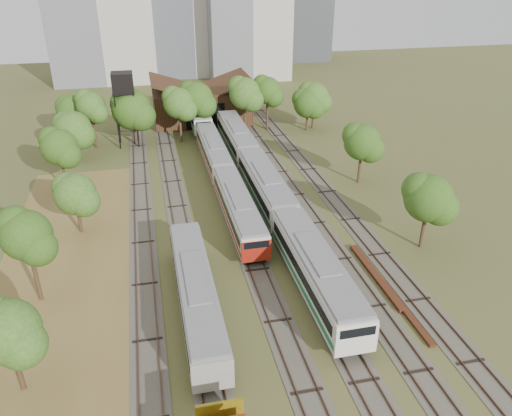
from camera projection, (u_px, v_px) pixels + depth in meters
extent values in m
plane|color=#475123|center=(316.00, 345.00, 36.49)|extent=(240.00, 240.00, 0.00)
cube|color=brown|center=(69.00, 312.00, 39.89)|extent=(14.00, 60.00, 0.04)
cube|color=#4C473D|center=(141.00, 210.00, 55.87)|extent=(2.60, 80.00, 0.06)
cube|color=#472D1E|center=(135.00, 210.00, 55.69)|extent=(0.08, 80.00, 0.14)
cube|color=#472D1E|center=(148.00, 209.00, 55.98)|extent=(0.08, 80.00, 0.14)
cube|color=#4C473D|center=(177.00, 207.00, 56.66)|extent=(2.60, 80.00, 0.06)
cube|color=#472D1E|center=(171.00, 206.00, 56.48)|extent=(0.08, 80.00, 0.14)
cube|color=#472D1E|center=(184.00, 205.00, 56.77)|extent=(0.08, 80.00, 0.14)
cube|color=#4C473D|center=(229.00, 201.00, 57.85)|extent=(2.60, 80.00, 0.06)
cube|color=#472D1E|center=(223.00, 201.00, 57.67)|extent=(0.08, 80.00, 0.14)
cube|color=#472D1E|center=(235.00, 200.00, 57.95)|extent=(0.08, 80.00, 0.14)
cube|color=#4C473D|center=(263.00, 198.00, 58.64)|extent=(2.60, 80.00, 0.06)
cube|color=#472D1E|center=(257.00, 198.00, 58.46)|extent=(0.08, 80.00, 0.14)
cube|color=#472D1E|center=(269.00, 197.00, 58.74)|extent=(0.08, 80.00, 0.14)
cube|color=#4C473D|center=(295.00, 195.00, 59.43)|extent=(2.60, 80.00, 0.06)
cube|color=#472D1E|center=(290.00, 195.00, 59.25)|extent=(0.08, 80.00, 0.14)
cube|color=#472D1E|center=(301.00, 194.00, 59.53)|extent=(0.08, 80.00, 0.14)
cube|color=#4C473D|center=(327.00, 192.00, 60.22)|extent=(2.60, 80.00, 0.06)
cube|color=#472D1E|center=(321.00, 192.00, 60.04)|extent=(0.08, 80.00, 0.14)
cube|color=#472D1E|center=(333.00, 191.00, 60.32)|extent=(0.08, 80.00, 0.14)
cube|color=black|center=(239.00, 221.00, 52.73)|extent=(2.06, 15.64, 0.75)
cube|color=silver|center=(238.00, 208.00, 52.04)|extent=(2.71, 17.00, 2.34)
cube|color=black|center=(238.00, 206.00, 51.91)|extent=(2.77, 15.64, 0.80)
cube|color=slate|center=(238.00, 197.00, 51.43)|extent=(2.50, 16.66, 0.34)
cube|color=maroon|center=(238.00, 214.00, 52.33)|extent=(2.77, 16.66, 0.42)
cube|color=maroon|center=(256.00, 251.00, 44.73)|extent=(2.75, 0.25, 2.11)
cube|color=black|center=(214.00, 162.00, 67.97)|extent=(2.06, 15.64, 0.75)
cube|color=silver|center=(214.00, 152.00, 67.27)|extent=(2.71, 17.00, 2.34)
cube|color=black|center=(214.00, 150.00, 67.15)|extent=(2.77, 15.64, 0.80)
cube|color=slate|center=(213.00, 142.00, 66.67)|extent=(2.50, 16.66, 0.34)
cube|color=maroon|center=(214.00, 156.00, 67.57)|extent=(2.77, 16.66, 0.42)
cube|color=black|center=(315.00, 288.00, 42.05)|extent=(2.31, 15.64, 0.84)
cube|color=silver|center=(316.00, 271.00, 41.27)|extent=(3.05, 17.00, 2.63)
cube|color=black|center=(316.00, 268.00, 41.13)|extent=(3.11, 15.64, 0.89)
cube|color=slate|center=(317.00, 255.00, 40.59)|extent=(2.80, 16.66, 0.38)
cube|color=#1A6A3A|center=(315.00, 278.00, 41.60)|extent=(3.11, 16.66, 0.47)
cube|color=silver|center=(356.00, 340.00, 33.97)|extent=(3.09, 0.25, 2.36)
cube|color=black|center=(266.00, 200.00, 57.29)|extent=(2.31, 15.64, 0.84)
cube|color=silver|center=(266.00, 186.00, 56.51)|extent=(3.05, 17.00, 2.63)
cube|color=black|center=(266.00, 184.00, 56.37)|extent=(3.11, 15.64, 0.89)
cube|color=slate|center=(266.00, 174.00, 55.83)|extent=(2.80, 16.66, 0.38)
cube|color=#1A6A3A|center=(266.00, 192.00, 56.84)|extent=(3.11, 16.66, 0.47)
cube|color=black|center=(237.00, 149.00, 72.53)|extent=(2.31, 15.64, 0.84)
cube|color=silver|center=(237.00, 138.00, 71.75)|extent=(3.05, 17.00, 2.63)
cube|color=black|center=(237.00, 135.00, 71.60)|extent=(3.11, 15.64, 0.89)
cube|color=slate|center=(237.00, 127.00, 71.07)|extent=(2.80, 16.66, 0.38)
cube|color=#1A6A3A|center=(237.00, 142.00, 72.08)|extent=(3.11, 16.66, 0.47)
cube|color=black|center=(198.00, 123.00, 84.07)|extent=(2.15, 14.72, 0.78)
cube|color=silver|center=(197.00, 113.00, 83.35)|extent=(2.83, 16.00, 2.44)
cube|color=black|center=(197.00, 112.00, 83.21)|extent=(2.89, 14.72, 0.83)
cube|color=slate|center=(197.00, 105.00, 82.72)|extent=(2.60, 15.68, 0.35)
cube|color=#1A6A3A|center=(198.00, 117.00, 83.65)|extent=(2.89, 15.68, 0.44)
cube|color=silver|center=(204.00, 128.00, 76.48)|extent=(2.87, 0.25, 2.20)
cube|color=gold|center=(220.00, 414.00, 28.95)|extent=(2.80, 0.20, 1.87)
cube|color=black|center=(197.00, 309.00, 39.65)|extent=(2.06, 16.56, 0.75)
cube|color=gray|center=(196.00, 293.00, 38.96)|extent=(2.72, 18.00, 2.34)
cube|color=black|center=(196.00, 290.00, 38.83)|extent=(2.78, 16.56, 0.80)
cube|color=slate|center=(195.00, 279.00, 38.35)|extent=(2.50, 17.64, 0.34)
cylinder|color=black|center=(117.00, 123.00, 72.15)|extent=(0.20, 0.20, 7.92)
cylinder|color=black|center=(136.00, 121.00, 72.68)|extent=(0.20, 0.20, 7.92)
cylinder|color=black|center=(118.00, 117.00, 74.48)|extent=(0.20, 0.20, 7.92)
cylinder|color=black|center=(136.00, 116.00, 75.00)|extent=(0.20, 0.20, 7.92)
cube|color=black|center=(124.00, 92.00, 71.75)|extent=(3.12, 3.12, 0.20)
cube|color=black|center=(122.00, 82.00, 71.10)|extent=(2.97, 2.97, 2.67)
cube|color=#502716|center=(376.00, 276.00, 44.10)|extent=(0.68, 10.19, 0.34)
cube|color=#502716|center=(405.00, 311.00, 39.76)|extent=(0.52, 8.27, 0.27)
cube|color=#331B12|center=(201.00, 105.00, 85.56)|extent=(16.00, 11.00, 5.50)
cube|color=#331B12|center=(176.00, 86.00, 83.26)|extent=(8.45, 11.55, 2.96)
cube|color=#331B12|center=(224.00, 84.00, 84.84)|extent=(8.45, 11.55, 2.96)
cube|color=black|center=(205.00, 116.00, 81.06)|extent=(6.40, 0.15, 4.12)
cylinder|color=#382616|center=(18.00, 367.00, 31.94)|extent=(0.36, 0.36, 3.80)
sphere|color=#294E14|center=(7.00, 331.00, 30.62)|extent=(4.09, 4.09, 4.09)
cylinder|color=#382616|center=(36.00, 275.00, 40.25)|extent=(0.36, 0.36, 4.83)
sphere|color=#294E14|center=(26.00, 235.00, 38.56)|extent=(3.98, 3.98, 3.98)
cylinder|color=#382616|center=(79.00, 217.00, 50.72)|extent=(0.36, 0.36, 3.41)
sphere|color=#294E14|center=(75.00, 194.00, 49.53)|extent=(4.20, 4.20, 4.20)
cylinder|color=#382616|center=(64.00, 175.00, 59.13)|extent=(0.36, 0.36, 4.54)
sphere|color=#294E14|center=(59.00, 147.00, 57.56)|extent=(4.24, 4.24, 4.24)
cylinder|color=#382616|center=(76.00, 149.00, 68.82)|extent=(0.36, 0.36, 3.50)
sphere|color=#294E14|center=(73.00, 130.00, 67.61)|extent=(5.05, 5.05, 5.05)
cylinder|color=#382616|center=(77.00, 131.00, 75.19)|extent=(0.36, 0.36, 3.83)
sphere|color=#294E14|center=(74.00, 112.00, 73.86)|extent=(4.96, 4.96, 4.96)
cylinder|color=#382616|center=(95.00, 132.00, 73.13)|extent=(0.36, 0.36, 4.96)
sphere|color=#294E14|center=(91.00, 106.00, 71.41)|extent=(4.20, 4.20, 4.20)
cylinder|color=#382616|center=(134.00, 131.00, 74.82)|extent=(0.36, 0.36, 4.15)
sphere|color=#294E14|center=(132.00, 110.00, 73.38)|extent=(5.91, 5.91, 5.91)
cylinder|color=#382616|center=(180.00, 127.00, 75.51)|extent=(0.36, 0.36, 4.73)
sphere|color=#294E14|center=(179.00, 103.00, 73.87)|extent=(4.59, 4.59, 4.59)
cylinder|color=#382616|center=(198.00, 122.00, 77.49)|extent=(0.36, 0.36, 4.78)
sphere|color=#294E14|center=(196.00, 99.00, 75.82)|extent=(5.16, 5.16, 5.16)
cylinder|color=#382616|center=(245.00, 118.00, 79.35)|extent=(0.36, 0.36, 5.02)
sphere|color=#294E14|center=(245.00, 93.00, 77.60)|extent=(4.93, 4.93, 4.93)
cylinder|color=#382616|center=(267.00, 114.00, 81.02)|extent=(0.36, 0.36, 5.02)
sphere|color=#294E14|center=(267.00, 91.00, 79.28)|extent=(4.35, 4.35, 4.35)
cylinder|color=#382616|center=(313.00, 116.00, 81.78)|extent=(0.36, 0.36, 4.05)
sphere|color=#294E14|center=(314.00, 97.00, 80.37)|extent=(4.79, 4.79, 4.79)
cylinder|color=#382616|center=(423.00, 228.00, 47.91)|extent=(0.36, 0.36, 4.15)
sphere|color=#294E14|center=(428.00, 198.00, 46.47)|extent=(4.58, 4.58, 4.58)
cylinder|color=#382616|center=(360.00, 167.00, 61.96)|extent=(0.36, 0.36, 4.17)
sphere|color=#294E14|center=(362.00, 142.00, 60.51)|extent=(4.48, 4.48, 4.48)
cylinder|color=#382616|center=(307.00, 120.00, 81.00)|extent=(0.36, 0.36, 3.50)
sphere|color=#294E14|center=(308.00, 103.00, 79.78)|extent=(4.64, 4.64, 4.64)
cube|color=#3D4044|center=(305.00, 5.00, 132.69)|extent=(12.00, 12.00, 28.00)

